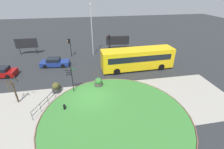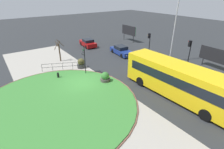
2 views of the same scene
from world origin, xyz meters
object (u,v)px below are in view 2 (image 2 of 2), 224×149
Objects in this scene: bollard_foreground at (58,75)px; lamppost_tall at (175,28)px; traffic_light_far at (149,39)px; billboard_left at (129,31)px; car_near_lane at (121,51)px; planter_near_signpost at (105,78)px; planter_kerbside at (81,64)px; traffic_light_near at (189,49)px; street_tree_bare at (59,50)px; signpost_directional at (84,58)px; car_far_lane at (88,43)px; billboard_right at (218,56)px; bus_yellow at (178,80)px.

bollard_foreground is 0.08× the size of lamppost_tall.
billboard_left is (-7.93, 2.61, -0.34)m from traffic_light_far.
car_near_lane reaches higher than planter_near_signpost.
traffic_light_near is at bearing 52.83° from planter_kerbside.
traffic_light_near is 1.11× the size of street_tree_bare.
traffic_light_near reaches higher than planter_kerbside.
signpost_directional is at bearing 82.32° from traffic_light_far.
traffic_light_near reaches higher than signpost_directional.
traffic_light_near is at bearing 63.93° from bollard_foreground.
planter_near_signpost is (-3.16, -10.58, -2.24)m from traffic_light_near.
car_near_lane is 4.72m from traffic_light_far.
car_far_lane is (-10.19, 5.90, -1.46)m from signpost_directional.
traffic_light_far is 8.36m from billboard_left.
planter_near_signpost is (-5.42, -13.54, -1.27)m from billboard_right.
billboard_left is 18.13m from planter_near_signpost.
lamppost_tall is at bearing -11.83° from billboard_left.
billboard_left reaches higher than bollard_foreground.
planter_kerbside is (8.22, -5.47, -0.07)m from car_far_lane.
bollard_foreground is 0.22× the size of traffic_light_far.
car_near_lane is 3.94× the size of planter_near_signpost.
planter_near_signpost is (-6.40, -3.91, -1.21)m from bus_yellow.
billboard_right is 14.64m from planter_near_signpost.
billboard_left is at bearing 137.36° from car_near_lane.
planter_near_signpost is at bearing 10.99° from street_tree_bare.
traffic_light_near is 3.84m from billboard_right.
traffic_light_far reaches higher than car_far_lane.
traffic_light_near is at bearing -124.04° from billboard_right.
street_tree_bare reaches higher than traffic_light_far.
planter_near_signpost is 5.17m from planter_kerbside.
car_far_lane is at bearing 22.26° from traffic_light_near.
car_far_lane reaches higher than bollard_foreground.
planter_near_signpost is (3.96, -10.97, -1.94)m from traffic_light_far.
car_far_lane is at bearing -100.17° from billboard_left.
car_far_lane is (-9.41, 9.06, 0.28)m from bollard_foreground.
planter_kerbside is at bearing -114.90° from lamppost_tall.
bus_yellow is at bearing 134.30° from traffic_light_far.
car_near_lane is at bearing 46.07° from traffic_light_far.
billboard_left is 15.59m from planter_kerbside.
billboard_left is at bearing 168.49° from lamppost_tall.
billboard_left is (-18.30, 9.67, 0.39)m from bus_yellow.
planter_near_signpost is 9.35m from street_tree_bare.
car_far_lane is 1.27× the size of traffic_light_far.
street_tree_bare is at bearing -161.72° from bus_yellow.
street_tree_bare is (-15.52, -5.68, -0.10)m from bus_yellow.
car_far_lane is 15.42m from lamppost_tall.
traffic_light_near is at bearing -11.60° from billboard_left.
billboard_right reaches higher than car_near_lane.
planter_near_signpost is (6.30, -7.30, -0.11)m from car_near_lane.
bollard_foreground is at bearing -144.56° from bus_yellow.
car_near_lane is 1.22× the size of traffic_light_near.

